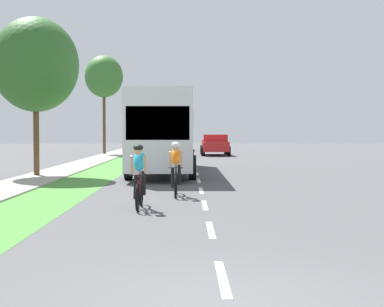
# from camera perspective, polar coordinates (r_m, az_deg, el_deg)

# --- Properties ---
(ground_plane) EXTENTS (120.00, 120.00, 0.00)m
(ground_plane) POSITION_cam_1_polar(r_m,az_deg,el_deg) (25.86, 0.47, -1.89)
(ground_plane) COLOR #4C4C4F
(grass_verge) EXTENTS (2.09, 70.00, 0.01)m
(grass_verge) POSITION_cam_1_polar(r_m,az_deg,el_deg) (26.14, -9.10, -1.86)
(grass_verge) COLOR #478438
(grass_verge) RESTS_ON ground_plane
(sidewalk_concrete) EXTENTS (1.98, 70.00, 0.10)m
(sidewalk_concrete) POSITION_cam_1_polar(r_m,az_deg,el_deg) (26.52, -13.45, -1.83)
(sidewalk_concrete) COLOR #9E998E
(sidewalk_concrete) RESTS_ON ground_plane
(lane_markings_center) EXTENTS (0.12, 54.30, 0.01)m
(lane_markings_center) POSITION_cam_1_polar(r_m,az_deg,el_deg) (29.85, 0.34, -1.32)
(lane_markings_center) COLOR white
(lane_markings_center) RESTS_ON ground_plane
(cyclist_lead) EXTENTS (0.42, 1.72, 1.58)m
(cyclist_lead) POSITION_cam_1_polar(r_m,az_deg,el_deg) (13.51, -5.46, -2.28)
(cyclist_lead) COLOR black
(cyclist_lead) RESTS_ON ground_plane
(cyclist_trailing) EXTENTS (0.42, 1.72, 1.58)m
(cyclist_trailing) POSITION_cam_1_polar(r_m,az_deg,el_deg) (16.08, -1.68, -1.54)
(cyclist_trailing) COLOR black
(cyclist_trailing) RESTS_ON ground_plane
(bus_white) EXTENTS (2.78, 11.60, 3.48)m
(bus_white) POSITION_cam_1_polar(r_m,az_deg,el_deg) (25.31, -2.87, 2.51)
(bus_white) COLOR silver
(bus_white) RESTS_ON ground_plane
(pickup_red) EXTENTS (2.22, 5.10, 1.64)m
(pickup_red) POSITION_cam_1_polar(r_m,az_deg,el_deg) (43.51, 2.38, 0.91)
(pickup_red) COLOR red
(pickup_red) RESTS_ON ground_plane
(suv_maroon) EXTENTS (2.15, 4.70, 1.79)m
(suv_maroon) POSITION_cam_1_polar(r_m,az_deg,el_deg) (54.31, -1.29, 1.31)
(suv_maroon) COLOR maroon
(suv_maroon) RESTS_ON ground_plane
(street_tree_near) EXTENTS (3.59, 3.59, 6.65)m
(street_tree_near) POSITION_cam_1_polar(r_m,az_deg,el_deg) (24.29, -15.83, 8.78)
(street_tree_near) COLOR brown
(street_tree_near) RESTS_ON ground_plane
(street_tree_far) EXTENTS (3.10, 3.10, 8.08)m
(street_tree_far) POSITION_cam_1_polar(r_m,az_deg,el_deg) (46.19, -9.06, 7.80)
(street_tree_far) COLOR brown
(street_tree_far) RESTS_ON ground_plane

